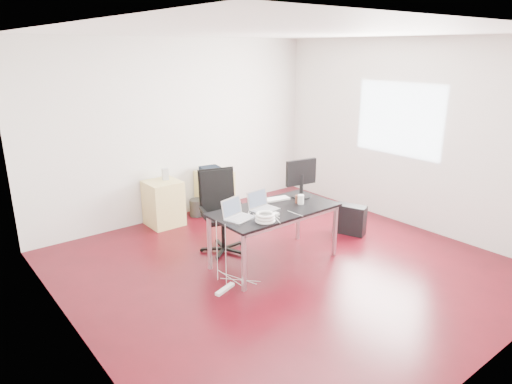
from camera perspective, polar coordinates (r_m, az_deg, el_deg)
room_shell at (r=5.40m, az=3.94°, el=4.30°), size 5.00×5.00×5.00m
desk at (r=5.70m, az=2.34°, el=-2.58°), size 1.60×0.80×0.73m
office_chair at (r=6.12m, az=-4.43°, el=-1.89°), size 0.59×0.61×1.08m
filing_cabinet_left at (r=7.18m, az=-11.48°, el=-1.37°), size 0.50×0.50×0.70m
filing_cabinet_right at (r=7.63m, az=-5.17°, el=0.05°), size 0.50×0.50×0.70m
pc_tower at (r=6.88m, az=11.67°, el=-3.38°), size 0.35×0.49×0.44m
wastebasket at (r=7.54m, az=-7.40°, el=-1.93°), size 0.29×0.29×0.28m
power_strip at (r=5.31m, az=-3.89°, el=-12.02°), size 0.30×0.15×0.04m
laptop_left at (r=5.34m, az=-2.38°, el=-2.75°), size 0.38×0.33×0.23m
laptop_right at (r=5.62m, az=0.77°, el=-1.68°), size 0.36×0.29×0.23m
monitor at (r=6.07m, az=5.65°, el=1.97°), size 0.45×0.26×0.51m
keyboard at (r=5.98m, az=2.15°, el=-0.94°), size 0.46×0.24×0.02m
cup_white at (r=5.85m, az=5.62°, el=-0.93°), size 0.10×0.10×0.12m
cup_brown at (r=5.89m, az=5.28°, el=-0.88°), size 0.09×0.09×0.10m
cable_coil at (r=5.23m, az=1.15°, el=-3.21°), size 0.24×0.24×0.11m
power_adapter at (r=5.45m, az=2.46°, el=-2.76°), size 0.08×0.08×0.03m
speaker at (r=7.13m, az=-11.28°, el=2.21°), size 0.11×0.10×0.18m
navy_garment at (r=7.49m, az=-5.78°, el=2.84°), size 0.34×0.29×0.09m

